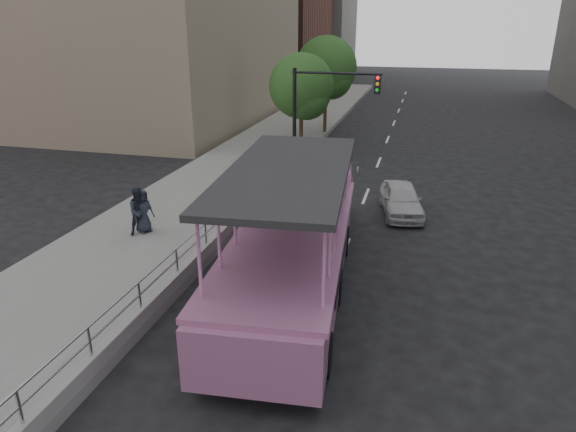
# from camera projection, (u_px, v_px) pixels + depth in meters

# --- Properties ---
(ground) EXTENTS (160.00, 160.00, 0.00)m
(ground) POSITION_uv_depth(u_px,v_px,m) (285.00, 307.00, 13.88)
(ground) COLOR black
(sidewalk) EXTENTS (5.50, 80.00, 0.30)m
(sidewalk) POSITION_uv_depth(u_px,v_px,m) (223.00, 181.00, 24.24)
(sidewalk) COLOR gray
(sidewalk) RESTS_ON ground
(kerb_wall) EXTENTS (0.24, 30.00, 0.36)m
(kerb_wall) POSITION_uv_depth(u_px,v_px,m) (206.00, 249.00, 16.26)
(kerb_wall) COLOR #AEAEA8
(kerb_wall) RESTS_ON sidewalk
(guardrail) EXTENTS (0.07, 22.00, 0.71)m
(guardrail) POSITION_uv_depth(u_px,v_px,m) (205.00, 230.00, 16.03)
(guardrail) COLOR #BCBDC1
(guardrail) RESTS_ON kerb_wall
(duck_boat) EXTENTS (3.82, 11.76, 3.84)m
(duck_boat) POSITION_uv_depth(u_px,v_px,m) (297.00, 233.00, 15.02)
(duck_boat) COLOR black
(duck_boat) RESTS_ON ground
(car) EXTENTS (2.15, 3.84, 1.24)m
(car) POSITION_uv_depth(u_px,v_px,m) (401.00, 199.00, 20.38)
(car) COLOR silver
(car) RESTS_ON ground
(pedestrian_mid) EXTENTS (1.03, 1.03, 1.68)m
(pedestrian_mid) POSITION_uv_depth(u_px,v_px,m) (140.00, 211.00, 17.60)
(pedestrian_mid) COLOR #252A37
(pedestrian_mid) RESTS_ON sidewalk
(pedestrian_far) EXTENTS (0.80, 0.90, 1.55)m
(pedestrian_far) POSITION_uv_depth(u_px,v_px,m) (143.00, 211.00, 17.80)
(pedestrian_far) COLOR #252A37
(pedestrian_far) RESTS_ON sidewalk
(parking_sign) EXTENTS (0.09, 0.67, 2.99)m
(parking_sign) POSITION_uv_depth(u_px,v_px,m) (248.00, 181.00, 18.46)
(parking_sign) COLOR black
(parking_sign) RESTS_ON ground
(traffic_signal) EXTENTS (4.20, 0.32, 5.20)m
(traffic_signal) POSITION_uv_depth(u_px,v_px,m) (319.00, 105.00, 24.33)
(traffic_signal) COLOR black
(traffic_signal) RESTS_ON ground
(street_tree_near) EXTENTS (3.52, 3.52, 5.72)m
(street_tree_near) POSITION_uv_depth(u_px,v_px,m) (303.00, 89.00, 27.70)
(street_tree_near) COLOR #3B271A
(street_tree_near) RESTS_ON ground
(street_tree_far) EXTENTS (3.97, 3.97, 6.45)m
(street_tree_far) POSITION_uv_depth(u_px,v_px,m) (327.00, 70.00, 32.90)
(street_tree_far) COLOR #3B271A
(street_tree_far) RESTS_ON ground
(midrise_stone_b) EXTENTS (16.00, 14.00, 20.00)m
(midrise_stone_b) POSITION_uv_depth(u_px,v_px,m) (294.00, 0.00, 71.97)
(midrise_stone_b) COLOR slate
(midrise_stone_b) RESTS_ON ground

